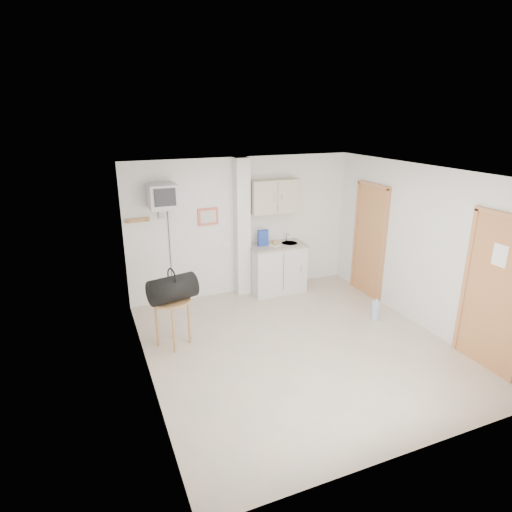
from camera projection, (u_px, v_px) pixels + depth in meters
name	position (u px, v px, depth m)	size (l,w,h in m)	color
ground	(298.00, 346.00, 6.22)	(4.50, 4.50, 0.00)	#B7A893
room_envelope	(314.00, 241.00, 5.89)	(4.24, 4.54, 2.55)	white
kitchenette	(276.00, 250.00, 7.92)	(1.03, 0.58, 2.10)	silver
crt_television	(163.00, 197.00, 6.85)	(0.44, 0.45, 2.15)	slate
round_table	(172.00, 307.00, 6.08)	(0.54, 0.54, 0.72)	#A86B3E
duffel_bag	(172.00, 289.00, 5.95)	(0.72, 0.50, 0.49)	black
water_bottle	(375.00, 310.00, 6.95)	(0.12, 0.12, 0.37)	#A2B8D3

